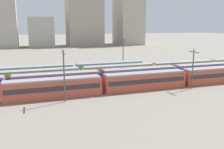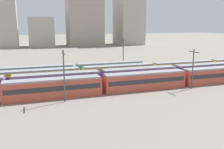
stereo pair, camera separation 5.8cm
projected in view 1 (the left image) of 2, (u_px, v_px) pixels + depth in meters
The scene contains 10 objects.
train_track_0 at pixel (145, 81), 51.77m from camera, with size 93.60×3.06×3.75m.
train_track_1 at pixel (140, 76), 57.00m from camera, with size 93.60×3.06×3.75m.
train_track_2 at pixel (153, 70), 63.79m from camera, with size 112.50×3.06×3.75m.
train_track_3 at pixel (36, 73), 59.37m from camera, with size 55.80×3.06×3.75m.
catenary_pole_0 at pixel (64, 73), 42.73m from camera, with size 0.24×3.20×9.29m.
catenary_pole_1 at pixel (123, 54), 69.35m from camera, with size 0.24×3.20×9.80m.
catenary_pole_2 at pixel (193, 67), 51.80m from camera, with size 0.24×3.20×8.51m.
distant_building_3 at pixel (41, 32), 152.05m from camera, with size 14.95×16.90×18.01m, color #B2A899.
distant_building_4 at pixel (84, 23), 159.79m from camera, with size 22.42×16.55×29.02m, color #A89989.
distant_building_5 at pixel (128, 15), 168.66m from camera, with size 16.09×21.12×39.35m, color #B2A899.
Camera 1 is at (13.23, -45.45, 13.51)m, focal length 39.39 mm.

